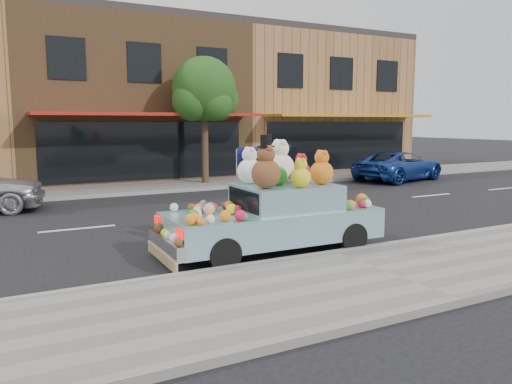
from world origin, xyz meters
TOP-DOWN VIEW (x-y plane):
  - ground at (0.00, 0.00)m, footprint 120.00×120.00m
  - near_sidewalk at (0.00, -6.50)m, footprint 60.00×3.00m
  - far_sidewalk at (0.00, 6.50)m, footprint 60.00×3.00m
  - near_kerb at (0.00, -5.00)m, footprint 60.00×0.12m
  - far_kerb at (0.00, 5.00)m, footprint 60.00×0.12m
  - storefront_mid at (0.00, 11.97)m, footprint 10.00×9.80m
  - storefront_right at (10.00, 11.97)m, footprint 10.00×9.80m
  - street_tree at (2.03, 6.55)m, footprint 3.00×2.70m
  - car_blue at (10.30, 4.03)m, footprint 5.07×3.23m
  - art_car at (-0.79, -4.08)m, footprint 4.51×1.83m

SIDE VIEW (x-z plane):
  - ground at x=0.00m, z-range 0.00..0.00m
  - near_sidewalk at x=0.00m, z-range 0.00..0.12m
  - far_sidewalk at x=0.00m, z-range 0.00..0.12m
  - near_kerb at x=0.00m, z-range 0.00..0.13m
  - far_kerb at x=0.00m, z-range 0.00..0.13m
  - car_blue at x=10.30m, z-range 0.00..1.30m
  - art_car at x=-0.79m, z-range -0.36..2.00m
  - storefront_mid at x=0.00m, z-range -0.01..7.29m
  - storefront_right at x=10.00m, z-range -0.01..7.29m
  - street_tree at x=2.03m, z-range 1.08..6.30m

